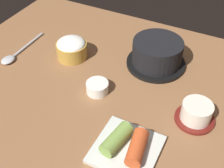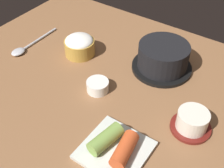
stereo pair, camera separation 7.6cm
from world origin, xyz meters
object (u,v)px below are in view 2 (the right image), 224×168
tea_cup_with_saucer (192,121)px  spoon (25,48)px  kimchi_plate (115,147)px  stone_pot (163,57)px  banchan_cup_center (98,86)px  rice_bowl (80,45)px

tea_cup_with_saucer → spoon: bearing=179.8°
kimchi_plate → spoon: kimchi_plate is taller
tea_cup_with_saucer → kimchi_plate: 19.25cm
kimchi_plate → spoon: 48.27cm
stone_pot → banchan_cup_center: bearing=-118.7°
kimchi_plate → spoon: (-45.57, 15.88, -1.03)cm
rice_bowl → banchan_cup_center: bearing=-35.2°
rice_bowl → kimchi_plate: rice_bowl is taller
tea_cup_with_saucer → rice_bowl: bearing=168.3°
banchan_cup_center → kimchi_plate: bearing=-42.7°
banchan_cup_center → spoon: 30.72cm
stone_pot → tea_cup_with_saucer: size_ratio=1.81×
tea_cup_with_saucer → spoon: (-56.76, 0.24, -1.93)cm
tea_cup_with_saucer → kimchi_plate: size_ratio=0.69×
banchan_cup_center → spoon: (-30.63, 2.10, -1.04)cm
rice_bowl → tea_cup_with_saucer: bearing=-11.7°
stone_pot → tea_cup_with_saucer: stone_pot is taller
rice_bowl → kimchi_plate: 38.07cm
stone_pot → spoon: stone_pot is taller
kimchi_plate → stone_pot: bearing=98.8°
stone_pot → rice_bowl: size_ratio=1.88×
banchan_cup_center → tea_cup_with_saucer: bearing=4.1°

